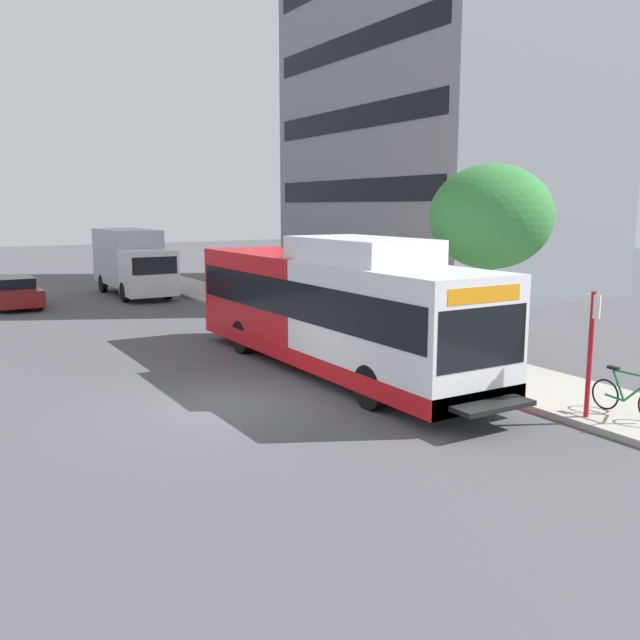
{
  "coord_description": "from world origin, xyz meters",
  "views": [
    {
      "loc": [
        -5.8,
        -13.83,
        4.44
      ],
      "look_at": [
        2.89,
        0.73,
        1.6
      ],
      "focal_mm": 38.5,
      "sensor_mm": 36.0,
      "label": 1
    }
  ],
  "objects_px": {
    "bus_stop_sign_pole": "(590,345)",
    "street_tree_near_stop": "(491,217)",
    "box_truck_background": "(132,260)",
    "bicycle_parked": "(629,396)",
    "parked_car_far_lane": "(15,292)",
    "transit_bus": "(331,309)"
  },
  "relations": [
    {
      "from": "bus_stop_sign_pole",
      "to": "street_tree_near_stop",
      "type": "height_order",
      "value": "street_tree_near_stop"
    },
    {
      "from": "street_tree_near_stop",
      "to": "box_truck_background",
      "type": "height_order",
      "value": "street_tree_near_stop"
    },
    {
      "from": "box_truck_background",
      "to": "street_tree_near_stop",
      "type": "bearing_deg",
      "value": -79.02
    },
    {
      "from": "bicycle_parked",
      "to": "parked_car_far_lane",
      "type": "xyz_separation_m",
      "value": [
        -8.62,
        24.26,
        0.1
      ]
    },
    {
      "from": "bicycle_parked",
      "to": "parked_car_far_lane",
      "type": "distance_m",
      "value": 25.75
    },
    {
      "from": "transit_bus",
      "to": "bicycle_parked",
      "type": "height_order",
      "value": "transit_bus"
    },
    {
      "from": "transit_bus",
      "to": "parked_car_far_lane",
      "type": "xyz_separation_m",
      "value": [
        -5.75,
        17.24,
        -1.04
      ]
    },
    {
      "from": "bus_stop_sign_pole",
      "to": "bicycle_parked",
      "type": "relative_size",
      "value": 1.48
    },
    {
      "from": "box_truck_background",
      "to": "bicycle_parked",
      "type": "bearing_deg",
      "value": -83.3
    },
    {
      "from": "transit_bus",
      "to": "box_truck_background",
      "type": "height_order",
      "value": "transit_bus"
    },
    {
      "from": "transit_bus",
      "to": "bus_stop_sign_pole",
      "type": "bearing_deg",
      "value": -72.44
    },
    {
      "from": "transit_bus",
      "to": "bicycle_parked",
      "type": "relative_size",
      "value": 6.96
    },
    {
      "from": "parked_car_far_lane",
      "to": "box_truck_background",
      "type": "bearing_deg",
      "value": 13.33
    },
    {
      "from": "street_tree_near_stop",
      "to": "bicycle_parked",
      "type": "bearing_deg",
      "value": -100.76
    },
    {
      "from": "bicycle_parked",
      "to": "street_tree_near_stop",
      "type": "relative_size",
      "value": 0.33
    },
    {
      "from": "transit_bus",
      "to": "street_tree_near_stop",
      "type": "xyz_separation_m",
      "value": [
        3.84,
        -1.92,
        2.42
      ]
    },
    {
      "from": "street_tree_near_stop",
      "to": "bus_stop_sign_pole",
      "type": "bearing_deg",
      "value": -110.4
    },
    {
      "from": "transit_bus",
      "to": "street_tree_near_stop",
      "type": "bearing_deg",
      "value": -26.56
    },
    {
      "from": "bus_stop_sign_pole",
      "to": "box_truck_background",
      "type": "xyz_separation_m",
      "value": [
        -2.23,
        25.18,
        0.09
      ]
    },
    {
      "from": "box_truck_background",
      "to": "bus_stop_sign_pole",
      "type": "bearing_deg",
      "value": -84.94
    },
    {
      "from": "bus_stop_sign_pole",
      "to": "parked_car_far_lane",
      "type": "xyz_separation_m",
      "value": [
        -7.84,
        23.85,
        -0.99
      ]
    },
    {
      "from": "bus_stop_sign_pole",
      "to": "box_truck_background",
      "type": "relative_size",
      "value": 0.37
    }
  ]
}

